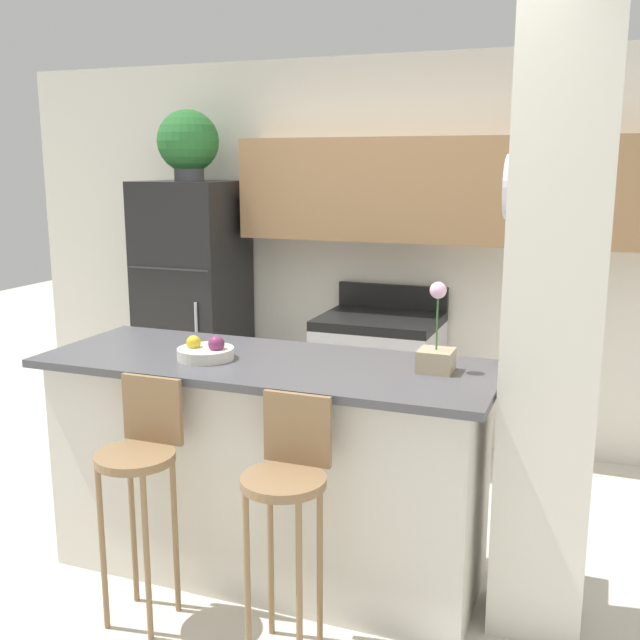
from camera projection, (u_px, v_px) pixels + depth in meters
ground_plane at (269, 568)px, 3.52m from camera, size 14.00×14.00×0.00m
wall_back at (405, 229)px, 4.88m from camera, size 5.60×0.38×2.55m
pillar_right at (554, 321)px, 2.84m from camera, size 0.38×0.32×2.55m
counter_bar at (268, 466)px, 3.41m from camera, size 2.03×0.76×1.01m
refrigerator at (194, 308)px, 5.23m from camera, size 0.63×0.64×1.75m
stove_range at (379, 384)px, 4.85m from camera, size 0.75×0.64×1.07m
bar_stool_left at (141, 464)px, 3.02m from camera, size 0.32×0.32×1.01m
bar_stool_right at (287, 488)px, 2.79m from camera, size 0.32×0.32×1.01m
potted_plant_on_fridge at (188, 143)px, 5.00m from camera, size 0.41×0.41×0.47m
orchid_vase at (436, 350)px, 3.12m from camera, size 0.14×0.14×0.38m
fruit_bowl at (206, 352)px, 3.32m from camera, size 0.25×0.25×0.11m
trash_bin at (252, 419)px, 4.99m from camera, size 0.28×0.28×0.38m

